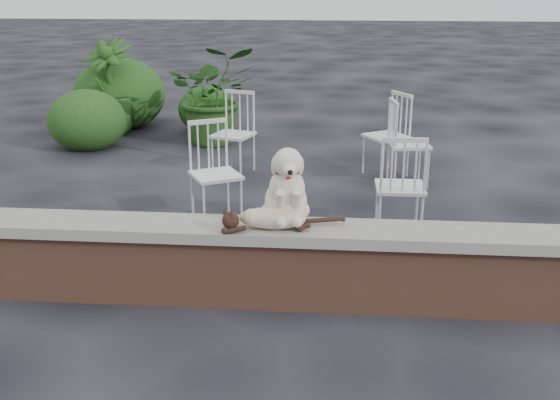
# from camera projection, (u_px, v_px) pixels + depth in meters

# --- Properties ---
(ground) EXTENTS (60.00, 60.00, 0.00)m
(ground) POSITION_uv_depth(u_px,v_px,m) (317.00, 303.00, 4.76)
(ground) COLOR black
(ground) RESTS_ON ground
(brick_wall) EXTENTS (6.00, 0.30, 0.50)m
(brick_wall) POSITION_uv_depth(u_px,v_px,m) (318.00, 271.00, 4.68)
(brick_wall) COLOR brown
(brick_wall) RESTS_ON ground
(capstone) EXTENTS (6.20, 0.40, 0.08)m
(capstone) POSITION_uv_depth(u_px,v_px,m) (318.00, 233.00, 4.58)
(capstone) COLOR slate
(capstone) RESTS_ON brick_wall
(dog) EXTENTS (0.45, 0.55, 0.57)m
(dog) POSITION_uv_depth(u_px,v_px,m) (286.00, 183.00, 4.59)
(dog) COLOR beige
(dog) RESTS_ON capstone
(cat) EXTENTS (1.03, 0.42, 0.17)m
(cat) POSITION_uv_depth(u_px,v_px,m) (272.00, 217.00, 4.52)
(cat) COLOR tan
(cat) RESTS_ON capstone
(chair_d) EXTENTS (0.77, 0.77, 0.94)m
(chair_d) POSITION_uv_depth(u_px,v_px,m) (386.00, 135.00, 7.65)
(chair_d) COLOR white
(chair_d) RESTS_ON ground
(chair_c) EXTENTS (0.56, 0.56, 0.94)m
(chair_c) POSITION_uv_depth(u_px,v_px,m) (400.00, 185.00, 5.84)
(chair_c) COLOR white
(chair_c) RESTS_ON ground
(chair_e) EXTENTS (0.64, 0.64, 0.94)m
(chair_e) POSITION_uv_depth(u_px,v_px,m) (409.00, 143.00, 7.29)
(chair_e) COLOR white
(chair_e) RESTS_ON ground
(chair_b) EXTENTS (0.71, 0.71, 0.94)m
(chair_b) POSITION_uv_depth(u_px,v_px,m) (233.00, 133.00, 7.72)
(chair_b) COLOR white
(chair_b) RESTS_ON ground
(chair_a) EXTENTS (0.76, 0.76, 0.94)m
(chair_a) POSITION_uv_depth(u_px,v_px,m) (216.00, 173.00, 6.19)
(chair_a) COLOR white
(chair_a) RESTS_ON ground
(potted_plant_a) EXTENTS (1.41, 1.29, 1.34)m
(potted_plant_a) POSITION_uv_depth(u_px,v_px,m) (214.00, 95.00, 9.03)
(potted_plant_a) COLOR #193F12
(potted_plant_a) RESTS_ON ground
(potted_plant_b) EXTENTS (0.96, 0.96, 1.36)m
(potted_plant_b) POSITION_uv_depth(u_px,v_px,m) (108.00, 87.00, 9.55)
(potted_plant_b) COLOR #193F12
(potted_plant_b) RESTS_ON ground
(shrubbery) EXTENTS (2.52, 2.46, 1.09)m
(shrubbery) POSITION_uv_depth(u_px,v_px,m) (126.00, 103.00, 9.75)
(shrubbery) COLOR #193F12
(shrubbery) RESTS_ON ground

